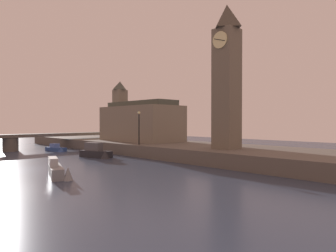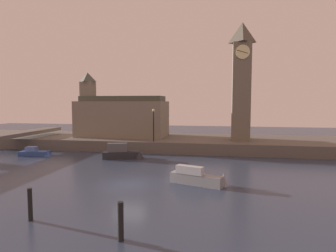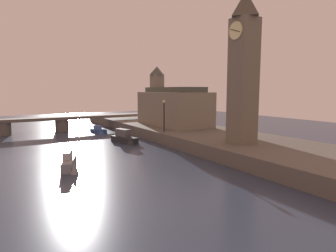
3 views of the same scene
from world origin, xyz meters
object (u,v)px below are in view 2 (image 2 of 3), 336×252
Objects in this scene: parliament_hall at (121,116)px; streetlamp at (154,122)px; clock_tower at (241,80)px; mooring_post_left at (30,204)px; boat_tour_blue at (38,153)px; boat_barge_dark at (124,153)px; boat_cruiser_grey at (199,178)px; mooring_post_right at (121,222)px.

streetlamp is at bearing -39.17° from parliament_hall.
clock_tower is 13.10m from streetlamp.
mooring_post_left is (-13.30, -26.06, -8.72)m from clock_tower.
boat_tour_blue is (-13.84, -4.86, -3.79)m from streetlamp.
clock_tower is at bearing -6.70° from parliament_hall.
mooring_post_left is at bearing -87.79° from boat_barge_dark.
clock_tower is 3.00× the size of boat_barge_dark.
boat_cruiser_grey is (-4.42, -17.24, -9.08)m from clock_tower.
mooring_post_right is at bearing -47.39° from boat_tour_blue.
parliament_hall is 31.56m from mooring_post_right.
parliament_hall is 28.77m from mooring_post_left.
boat_tour_blue is at bearing -126.13° from parliament_hall.
clock_tower is 3.66× the size of streetlamp.
clock_tower reaches higher than boat_barge_dark.
mooring_post_right is at bearing -71.47° from boat_barge_dark.
clock_tower is 3.59× the size of boat_tour_blue.
boat_barge_dark is at bearing 92.21° from mooring_post_left.
boat_barge_dark is at bearing 108.53° from mooring_post_right.
boat_tour_blue is 11.31m from boat_barge_dark.
streetlamp is (-11.47, -3.15, -5.50)m from clock_tower.
mooring_post_right is (-7.44, -27.44, -8.69)m from clock_tower.
streetlamp is 15.15m from boat_tour_blue.
clock_tower reaches higher than boat_cruiser_grey.
boat_barge_dark is (-14.01, -7.85, -9.01)m from clock_tower.
boat_cruiser_grey is at bearing 44.79° from mooring_post_left.
clock_tower is at bearing 17.57° from boat_tour_blue.
boat_barge_dark is (-6.57, 19.59, -0.32)m from mooring_post_right.
parliament_hall is 3.10× the size of streetlamp.
mooring_post_left is at bearing -56.37° from boat_tour_blue.
boat_cruiser_grey reaches higher than boat_tour_blue.
clock_tower is 1.18× the size of parliament_hall.
mooring_post_left is 0.97× the size of mooring_post_right.
streetlamp is (6.45, -5.26, -0.40)m from parliament_hall.
clock_tower is at bearing 29.27° from boat_barge_dark.
mooring_post_right is at bearing -80.57° from streetlamp.
clock_tower is 29.73m from mooring_post_right.
streetlamp is 0.82× the size of boat_barge_dark.
mooring_post_right is 10.65m from boat_cruiser_grey.
boat_barge_dark is (11.30, 0.16, 0.28)m from boat_tour_blue.
mooring_post_right reaches higher than boat_tour_blue.
parliament_hall is 13.21m from boat_tour_blue.
boat_barge_dark is at bearing 0.84° from boat_tour_blue.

